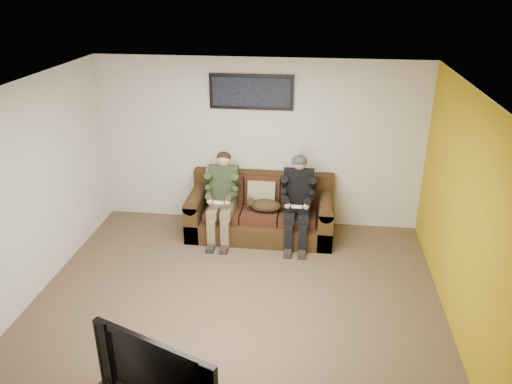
# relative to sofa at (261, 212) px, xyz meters

# --- Properties ---
(floor) EXTENTS (5.00, 5.00, 0.00)m
(floor) POSITION_rel_sofa_xyz_m (-0.08, -1.83, -0.34)
(floor) COLOR brown
(floor) RESTS_ON ground
(ceiling) EXTENTS (5.00, 5.00, 0.00)m
(ceiling) POSITION_rel_sofa_xyz_m (-0.08, -1.83, 2.26)
(ceiling) COLOR silver
(ceiling) RESTS_ON ground
(wall_back) EXTENTS (5.00, 0.00, 5.00)m
(wall_back) POSITION_rel_sofa_xyz_m (-0.08, 0.42, 0.96)
(wall_back) COLOR beige
(wall_back) RESTS_ON ground
(wall_front) EXTENTS (5.00, 0.00, 5.00)m
(wall_front) POSITION_rel_sofa_xyz_m (-0.08, -4.08, 0.96)
(wall_front) COLOR beige
(wall_front) RESTS_ON ground
(wall_left) EXTENTS (0.00, 4.50, 4.50)m
(wall_left) POSITION_rel_sofa_xyz_m (-2.58, -1.83, 0.96)
(wall_left) COLOR beige
(wall_left) RESTS_ON ground
(wall_right) EXTENTS (0.00, 4.50, 4.50)m
(wall_right) POSITION_rel_sofa_xyz_m (2.42, -1.83, 0.96)
(wall_right) COLOR beige
(wall_right) RESTS_ON ground
(accent_wall_right) EXTENTS (0.00, 4.50, 4.50)m
(accent_wall_right) POSITION_rel_sofa_xyz_m (2.41, -1.83, 0.96)
(accent_wall_right) COLOR gold
(accent_wall_right) RESTS_ON ground
(sofa) EXTENTS (2.17, 0.94, 0.89)m
(sofa) POSITION_rel_sofa_xyz_m (0.00, 0.00, 0.00)
(sofa) COLOR #362310
(sofa) RESTS_ON ground
(throw_pillow) EXTENTS (0.41, 0.20, 0.41)m
(throw_pillow) POSITION_rel_sofa_xyz_m (0.00, 0.04, 0.30)
(throw_pillow) COLOR #8C7F5C
(throw_pillow) RESTS_ON sofa
(throw_blanket) EXTENTS (0.44, 0.22, 0.08)m
(throw_blanket) POSITION_rel_sofa_xyz_m (-0.66, 0.27, 0.55)
(throw_blanket) COLOR #BAAF89
(throw_blanket) RESTS_ON sofa
(person_left) EXTENTS (0.51, 0.87, 1.29)m
(person_left) POSITION_rel_sofa_xyz_m (-0.56, -0.18, 0.39)
(person_left) COLOR #736048
(person_left) RESTS_ON sofa
(person_right) EXTENTS (0.51, 0.86, 1.30)m
(person_right) POSITION_rel_sofa_xyz_m (0.56, -0.18, 0.39)
(person_right) COLOR black
(person_right) RESTS_ON sofa
(cat) EXTENTS (0.66, 0.26, 0.24)m
(cat) POSITION_rel_sofa_xyz_m (0.07, -0.16, 0.20)
(cat) COLOR #412F19
(cat) RESTS_ON sofa
(framed_poster) EXTENTS (1.25, 0.05, 0.52)m
(framed_poster) POSITION_rel_sofa_xyz_m (-0.20, 0.39, 1.76)
(framed_poster) COLOR black
(framed_poster) RESTS_ON wall_back
(television) EXTENTS (1.16, 0.59, 0.69)m
(television) POSITION_rel_sofa_xyz_m (-0.36, -3.78, 0.40)
(television) COLOR black
(television) RESTS_ON tv_stand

